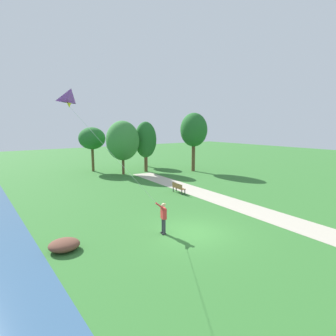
% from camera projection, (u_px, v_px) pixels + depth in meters
% --- Properties ---
extents(ground_plane, '(120.00, 120.00, 0.00)m').
position_uv_depth(ground_plane, '(193.00, 233.00, 15.55)').
color(ground_plane, '#33702D').
extents(walkway_path, '(4.74, 32.09, 0.02)m').
position_uv_depth(walkway_path, '(238.00, 205.00, 20.72)').
color(walkway_path, '#B7AD99').
rests_on(walkway_path, ground).
extents(person_kite_flyer, '(0.63, 0.51, 1.83)m').
position_uv_depth(person_kite_flyer, '(163.00, 215.00, 15.22)').
color(person_kite_flyer, '#232328').
rests_on(person_kite_flyer, ground).
extents(flying_kite, '(4.52, 1.48, 5.79)m').
position_uv_depth(flying_kite, '(72.00, 99.00, 12.62)').
color(flying_kite, purple).
extents(park_bench_near_walkway, '(0.55, 1.53, 0.88)m').
position_uv_depth(park_bench_near_walkway, '(178.00, 187.00, 24.39)').
color(park_bench_near_walkway, brown).
rests_on(park_bench_near_walkway, ground).
extents(tree_treeline_left, '(3.29, 3.57, 5.59)m').
position_uv_depth(tree_treeline_left, '(92.00, 139.00, 35.22)').
color(tree_treeline_left, brown).
rests_on(tree_treeline_left, ground).
extents(tree_lakeside_far, '(3.20, 3.64, 7.38)m').
position_uv_depth(tree_lakeside_far, '(194.00, 130.00, 35.20)').
color(tree_lakeside_far, brown).
rests_on(tree_lakeside_far, ground).
extents(tree_treeline_center, '(2.81, 2.44, 6.29)m').
position_uv_depth(tree_treeline_center, '(146.00, 140.00, 35.01)').
color(tree_treeline_center, brown).
rests_on(tree_treeline_center, ground).
extents(tree_treeline_right, '(3.86, 4.12, 6.38)m').
position_uv_depth(tree_treeline_right, '(123.00, 141.00, 33.07)').
color(tree_treeline_right, brown).
rests_on(tree_treeline_right, ground).
extents(tree_lakeside_near, '(2.71, 2.54, 5.13)m').
position_uv_depth(tree_lakeside_near, '(146.00, 142.00, 39.42)').
color(tree_lakeside_near, brown).
rests_on(tree_lakeside_near, ground).
extents(lakeside_shrub, '(1.46, 1.39, 0.53)m').
position_uv_depth(lakeside_shrub, '(64.00, 245.00, 13.33)').
color(lakeside_shrub, brown).
rests_on(lakeside_shrub, ground).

